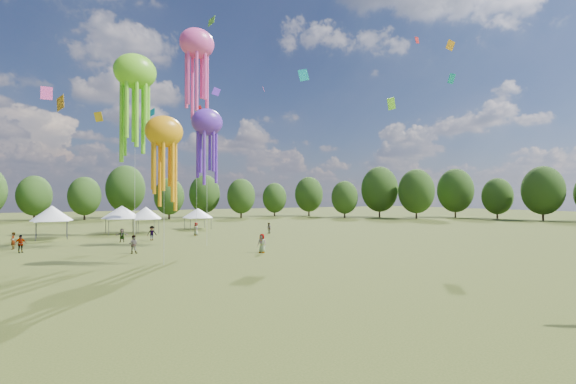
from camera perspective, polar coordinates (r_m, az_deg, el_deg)
ground at (r=15.26m, az=18.81°, el=-22.65°), size 300.00×300.00×0.00m
spectator_near at (r=42.64m, az=-21.25°, el=-6.98°), size 1.07×0.95×1.83m
spectators_far at (r=51.67m, az=-17.53°, el=-5.86°), size 32.27×21.42×1.89m
festival_tents at (r=64.85m, az=-24.75°, el=-2.80°), size 37.89×10.98×4.41m
show_kites at (r=51.62m, az=-20.98°, el=14.72°), size 34.89×23.99×29.39m
small_kites at (r=57.84m, az=-18.09°, el=23.80°), size 77.86×58.60×41.27m
treeline at (r=72.09m, az=-24.92°, el=0.19°), size 201.57×95.24×13.43m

